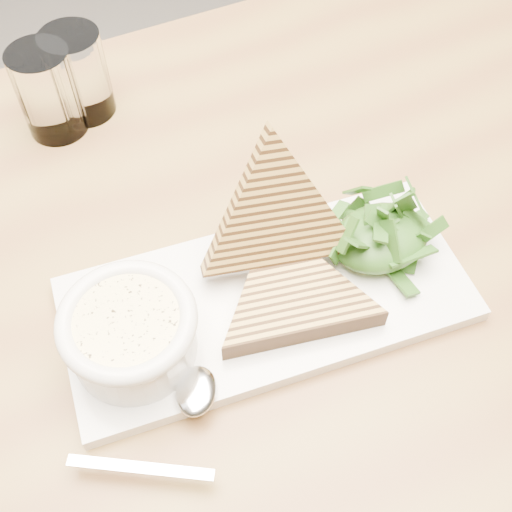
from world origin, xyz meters
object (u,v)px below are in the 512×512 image
table_top (184,305)px  glass_far (78,74)px  soup_bowl (132,337)px  glass_near (49,92)px  platter (267,299)px

table_top → glass_far: bearing=87.6°
table_top → soup_bowl: (-0.06, -0.04, 0.06)m
soup_bowl → table_top: bearing=33.2°
glass_near → glass_far: bearing=18.2°
table_top → platter: platter is taller
soup_bowl → glass_far: glass_far is taller
platter → glass_far: (-0.05, 0.33, 0.04)m
glass_near → table_top: bearing=-84.5°
platter → soup_bowl: 0.13m
table_top → glass_near: glass_near is taller
table_top → glass_near: 0.28m
glass_near → glass_far: 0.04m
table_top → glass_far: (0.01, 0.28, 0.07)m
platter → soup_bowl: soup_bowl is taller
platter → table_top: bearing=143.6°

